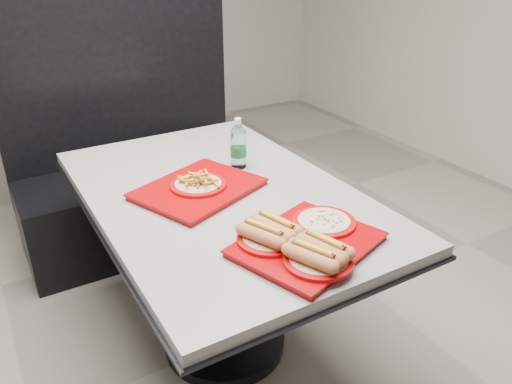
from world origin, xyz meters
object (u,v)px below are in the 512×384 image
diner_table (221,229)px  tray_near (303,240)px  water_bottle (238,146)px  booth_bench (135,173)px  tray_far (198,186)px

diner_table → tray_near: tray_near is taller
tray_near → water_bottle: (0.14, 0.65, 0.06)m
tray_near → water_bottle: size_ratio=2.39×
diner_table → water_bottle: 0.35m
water_bottle → booth_bench: bearing=100.5°
tray_near → tray_far: 0.53m
booth_bench → tray_far: bearing=-93.8°
tray_near → water_bottle: water_bottle is taller
tray_near → diner_table: bearing=94.2°
diner_table → tray_far: tray_far is taller
diner_table → booth_bench: (0.00, 1.09, -0.18)m
diner_table → tray_near: (0.04, -0.48, 0.20)m
booth_bench → tray_near: bearing=-88.7°
diner_table → water_bottle: bearing=43.9°
diner_table → tray_far: bearing=154.1°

